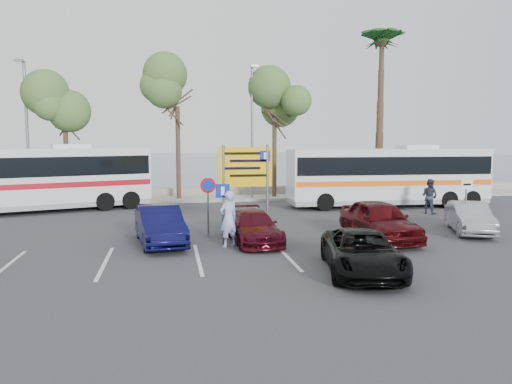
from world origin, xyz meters
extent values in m
plane|color=#373739|center=(0.00, 0.00, 0.00)|extent=(120.00, 120.00, 0.00)
cube|color=#9C978E|center=(0.00, 14.00, 0.07)|extent=(44.00, 2.40, 0.15)
cube|color=gray|center=(0.00, 16.00, 0.30)|extent=(48.00, 0.80, 0.60)
plane|color=#3A4E5D|center=(0.00, 60.00, 0.01)|extent=(140.00, 140.00, 0.00)
cylinder|color=#382619|center=(-8.00, 14.00, 2.67)|extent=(0.28, 0.28, 5.04)
cylinder|color=#382619|center=(-1.50, 14.00, 2.95)|extent=(0.28, 0.28, 5.60)
cylinder|color=#382619|center=(4.50, 14.00, 2.74)|extent=(0.28, 0.28, 5.18)
cylinder|color=#382619|center=(11.50, 14.00, 5.15)|extent=(0.48, 0.48, 10.00)
cylinder|color=slate|center=(-10.00, 13.60, 4.15)|extent=(0.16, 0.16, 8.00)
cylinder|color=slate|center=(-10.00, 13.15, 8.10)|extent=(0.12, 0.90, 0.12)
cube|color=slate|center=(-10.00, 12.65, 8.05)|extent=(0.45, 0.25, 0.12)
cylinder|color=slate|center=(3.00, 13.60, 4.15)|extent=(0.16, 0.16, 8.00)
cylinder|color=slate|center=(3.00, 13.15, 8.10)|extent=(0.12, 0.90, 0.12)
cube|color=slate|center=(3.00, 12.65, 8.05)|extent=(0.45, 0.25, 0.12)
cylinder|color=slate|center=(0.10, 3.20, 1.80)|extent=(0.12, 0.12, 3.60)
cylinder|color=slate|center=(1.90, 3.20, 1.80)|extent=(0.12, 0.12, 3.60)
cube|color=#F9B80D|center=(1.00, 3.20, 2.70)|extent=(2.20, 0.06, 1.60)
cube|color=#0C2699|center=(1.80, 3.16, 3.15)|extent=(0.42, 0.01, 0.42)
cylinder|color=slate|center=(-0.60, 2.40, 1.10)|extent=(0.07, 0.07, 2.20)
cylinder|color=#B20C0C|center=(-0.60, 2.37, 2.05)|extent=(0.60, 0.03, 0.60)
cylinder|color=slate|center=(-0.20, 0.80, 1.10)|extent=(0.07, 0.07, 2.20)
cube|color=#0C2699|center=(-0.20, 0.78, 2.00)|extent=(0.50, 0.03, 0.50)
cylinder|color=slate|center=(9.80, 1.50, 1.10)|extent=(0.07, 0.07, 2.20)
cube|color=white|center=(9.80, 1.48, 2.00)|extent=(0.50, 0.03, 0.40)
cube|color=silver|center=(-8.82, 10.50, 1.92)|extent=(11.54, 5.84, 2.79)
cube|color=black|center=(-8.82, 10.50, 2.41)|extent=(11.34, 5.80, 0.99)
cube|color=#A50C19|center=(-8.82, 10.50, 1.47)|extent=(11.44, 5.83, 0.28)
cube|color=gray|center=(-8.82, 10.50, 0.52)|extent=(11.43, 5.78, 0.52)
cube|color=silver|center=(-8.82, 10.50, 3.43)|extent=(2.27, 2.03, 0.23)
cube|color=silver|center=(9.98, 9.28, 1.88)|extent=(11.20, 2.72, 2.74)
cube|color=black|center=(9.98, 9.28, 2.37)|extent=(10.98, 2.75, 0.97)
cube|color=#F9600E|center=(9.98, 9.28, 1.44)|extent=(11.09, 2.75, 0.28)
cube|color=gray|center=(9.98, 9.28, 0.51)|extent=(11.09, 2.69, 0.51)
cube|color=silver|center=(9.98, 9.28, 3.36)|extent=(1.90, 1.54, 0.22)
imported|color=#0D0D3F|center=(-2.44, 1.50, 0.69)|extent=(2.08, 4.39, 1.39)
imported|color=#460B16|center=(0.97, 1.21, 0.59)|extent=(1.91, 4.15, 1.18)
imported|color=#470A0E|center=(5.77, 0.78, 0.76)|extent=(1.99, 4.53, 1.52)
imported|color=black|center=(3.37, -3.50, 0.61)|extent=(2.87, 4.71, 1.22)
imported|color=#99999F|center=(10.00, 1.50, 0.63)|extent=(2.57, 4.04, 1.26)
imported|color=#98B1DD|center=(-0.01, 0.63, 1.01)|extent=(0.88, 0.78, 2.02)
imported|color=#2E3546|center=(11.00, 6.50, 0.89)|extent=(1.02, 1.09, 1.79)
camera|label=1|loc=(-2.07, -16.82, 3.92)|focal=35.00mm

